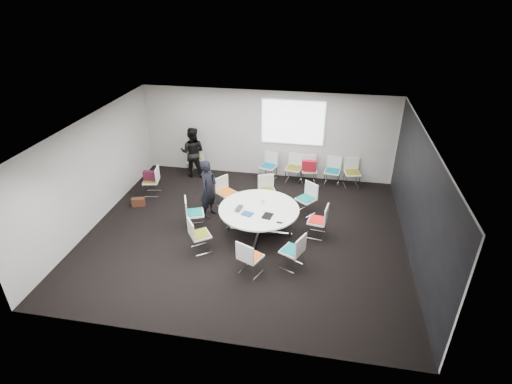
% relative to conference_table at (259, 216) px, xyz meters
% --- Properties ---
extents(room_shell, '(8.08, 7.08, 2.88)m').
position_rel_conference_table_xyz_m(room_shell, '(-0.24, -0.06, 0.89)').
color(room_shell, black).
rests_on(room_shell, ground).
extents(conference_table, '(2.01, 2.01, 0.73)m').
position_rel_conference_table_xyz_m(conference_table, '(0.00, 0.00, 0.00)').
color(conference_table, silver).
rests_on(conference_table, ground).
extents(projection_screen, '(1.90, 0.03, 1.35)m').
position_rel_conference_table_xyz_m(projection_screen, '(0.46, 3.40, 1.34)').
color(projection_screen, white).
rests_on(projection_screen, room_shell).
extents(chair_ring_a, '(0.51, 0.52, 0.88)m').
position_rel_conference_table_xyz_m(chair_ring_a, '(1.47, 0.13, -0.24)').
color(chair_ring_a, silver).
rests_on(chair_ring_a, ground).
extents(chair_ring_b, '(0.64, 0.64, 0.88)m').
position_rel_conference_table_xyz_m(chair_ring_b, '(1.11, 1.19, -0.24)').
color(chair_ring_b, silver).
rests_on(chair_ring_b, ground).
extents(chair_ring_c, '(0.59, 0.59, 0.88)m').
position_rel_conference_table_xyz_m(chair_ring_c, '(-0.01, 1.44, -0.24)').
color(chair_ring_c, silver).
rests_on(chair_ring_c, ground).
extents(chair_ring_d, '(0.63, 0.63, 0.88)m').
position_rel_conference_table_xyz_m(chair_ring_d, '(-1.13, 1.16, -0.24)').
color(chair_ring_d, silver).
rests_on(chair_ring_d, ground).
extents(chair_ring_e, '(0.59, 0.59, 0.88)m').
position_rel_conference_table_xyz_m(chair_ring_e, '(-1.68, -0.07, -0.24)').
color(chair_ring_e, silver).
rests_on(chair_ring_e, ground).
extents(chair_ring_f, '(0.63, 0.64, 0.88)m').
position_rel_conference_table_xyz_m(chair_ring_f, '(-1.26, -0.98, -0.24)').
color(chair_ring_f, silver).
rests_on(chair_ring_f, ground).
extents(chair_ring_g, '(0.61, 0.60, 0.88)m').
position_rel_conference_table_xyz_m(chair_ring_g, '(0.08, -1.59, -0.24)').
color(chair_ring_g, silver).
rests_on(chair_ring_g, ground).
extents(chair_ring_h, '(0.60, 0.61, 0.88)m').
position_rel_conference_table_xyz_m(chair_ring_h, '(0.97, -1.21, -0.24)').
color(chair_ring_h, silver).
rests_on(chair_ring_h, ground).
extents(chair_back_a, '(0.57, 0.56, 0.88)m').
position_rel_conference_table_xyz_m(chair_back_a, '(-0.22, 3.10, -0.24)').
color(chair_back_a, silver).
rests_on(chair_back_a, ground).
extents(chair_back_b, '(0.53, 0.52, 0.88)m').
position_rel_conference_table_xyz_m(chair_back_b, '(0.58, 3.10, -0.24)').
color(chair_back_b, silver).
rests_on(chair_back_b, ground).
extents(chair_back_c, '(0.53, 0.52, 0.88)m').
position_rel_conference_table_xyz_m(chair_back_c, '(1.07, 3.07, -0.24)').
color(chair_back_c, silver).
rests_on(chair_back_c, ground).
extents(chair_back_d, '(0.52, 0.51, 0.88)m').
position_rel_conference_table_xyz_m(chair_back_d, '(1.80, 3.10, -0.24)').
color(chair_back_d, silver).
rests_on(chair_back_d, ground).
extents(chair_back_e, '(0.54, 0.53, 0.88)m').
position_rel_conference_table_xyz_m(chair_back_e, '(2.40, 3.10, -0.24)').
color(chair_back_e, silver).
rests_on(chair_back_e, ground).
extents(chair_spare_left, '(0.53, 0.54, 0.88)m').
position_rel_conference_table_xyz_m(chair_spare_left, '(-3.50, 1.47, -0.24)').
color(chair_spare_left, silver).
rests_on(chair_spare_left, ground).
extents(chair_person_back, '(0.51, 0.50, 0.88)m').
position_rel_conference_table_xyz_m(chair_person_back, '(-2.68, 3.10, -0.24)').
color(chair_person_back, silver).
rests_on(chair_person_back, ground).
extents(person_main, '(0.54, 0.68, 1.64)m').
position_rel_conference_table_xyz_m(person_main, '(-1.48, 0.61, 0.31)').
color(person_main, black).
rests_on(person_main, ground).
extents(person_back, '(0.84, 0.67, 1.65)m').
position_rel_conference_table_xyz_m(person_back, '(-2.68, 2.94, 0.31)').
color(person_back, black).
rests_on(person_back, ground).
extents(laptop, '(0.25, 0.36, 0.03)m').
position_rel_conference_table_xyz_m(laptop, '(-0.43, -0.12, 0.23)').
color(laptop, '#333338').
rests_on(laptop, conference_table).
extents(laptop_lid, '(0.13, 0.28, 0.22)m').
position_rel_conference_table_xyz_m(laptop_lid, '(-0.64, -0.04, 0.35)').
color(laptop_lid, silver).
rests_on(laptop_lid, conference_table).
extents(notebook_black, '(0.27, 0.34, 0.02)m').
position_rel_conference_table_xyz_m(notebook_black, '(0.27, -0.33, 0.23)').
color(notebook_black, black).
rests_on(notebook_black, conference_table).
extents(tablet_folio, '(0.31, 0.27, 0.03)m').
position_rel_conference_table_xyz_m(tablet_folio, '(-0.23, -0.33, 0.23)').
color(tablet_folio, navy).
rests_on(tablet_folio, conference_table).
extents(papers_right, '(0.37, 0.34, 0.00)m').
position_rel_conference_table_xyz_m(papers_right, '(0.46, 0.33, 0.22)').
color(papers_right, white).
rests_on(papers_right, conference_table).
extents(papers_front, '(0.36, 0.32, 0.00)m').
position_rel_conference_table_xyz_m(papers_front, '(0.65, -0.10, 0.22)').
color(papers_front, white).
rests_on(papers_front, conference_table).
extents(cup, '(0.08, 0.08, 0.09)m').
position_rel_conference_table_xyz_m(cup, '(0.05, 0.31, 0.26)').
color(cup, white).
rests_on(cup, conference_table).
extents(phone, '(0.15, 0.09, 0.01)m').
position_rel_conference_table_xyz_m(phone, '(0.59, -0.56, 0.22)').
color(phone, black).
rests_on(phone, conference_table).
extents(maroon_bag, '(0.41, 0.17, 0.28)m').
position_rel_conference_table_xyz_m(maroon_bag, '(-3.52, 1.46, 0.11)').
color(maroon_bag, '#441226').
rests_on(maroon_bag, chair_spare_left).
extents(brown_bag, '(0.39, 0.26, 0.24)m').
position_rel_conference_table_xyz_m(brown_bag, '(-3.64, 0.74, -0.39)').
color(brown_bag, '#472217').
rests_on(brown_bag, ground).
extents(red_jacket, '(0.44, 0.17, 0.36)m').
position_rel_conference_table_xyz_m(red_jacket, '(1.07, 2.84, 0.19)').
color(red_jacket, '#AC1524').
rests_on(red_jacket, chair_back_c).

